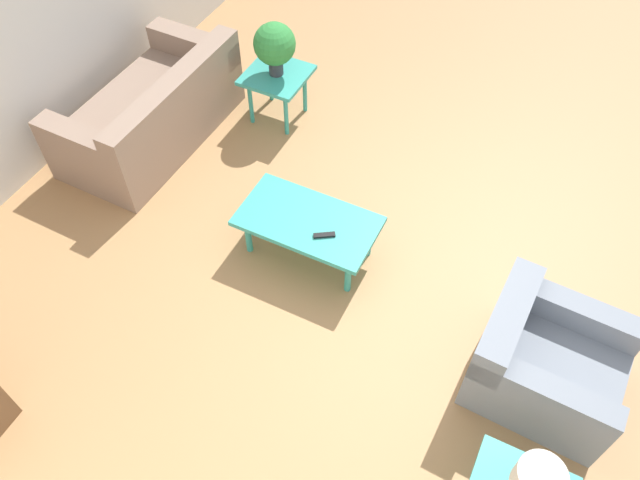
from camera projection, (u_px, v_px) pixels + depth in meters
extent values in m
plane|color=#A87A4C|center=(366.00, 262.00, 4.89)|extent=(14.00, 14.00, 0.00)
cube|color=silver|center=(3.00, 10.00, 4.68)|extent=(0.12, 7.20, 2.70)
cube|color=gray|center=(151.00, 119.00, 5.65)|extent=(0.93, 1.74, 0.41)
cube|color=gray|center=(175.00, 97.00, 5.25)|extent=(0.23, 1.72, 0.34)
cube|color=gray|center=(193.00, 45.00, 5.82)|extent=(0.91, 0.22, 0.22)
cube|color=gray|center=(84.00, 143.00, 4.98)|extent=(0.91, 0.22, 0.22)
cube|color=slate|center=(545.00, 371.00, 4.09)|extent=(0.93, 0.85, 0.39)
cube|color=slate|center=(507.00, 322.00, 3.93)|extent=(0.24, 0.82, 0.30)
cube|color=slate|center=(544.00, 392.00, 3.69)|extent=(0.90, 0.20, 0.20)
cube|color=slate|center=(572.00, 310.00, 4.04)|extent=(0.90, 0.20, 0.20)
cube|color=teal|center=(308.00, 221.00, 4.66)|extent=(1.05, 0.57, 0.04)
cylinder|color=teal|center=(369.00, 240.00, 4.81)|extent=(0.05, 0.05, 0.35)
cylinder|color=teal|center=(272.00, 203.00, 5.04)|extent=(0.05, 0.05, 0.35)
cylinder|color=teal|center=(348.00, 276.00, 4.59)|extent=(0.05, 0.05, 0.35)
cylinder|color=teal|center=(248.00, 236.00, 4.83)|extent=(0.05, 0.05, 0.35)
cube|color=teal|center=(277.00, 75.00, 5.61)|extent=(0.55, 0.55, 0.04)
cylinder|color=teal|center=(305.00, 91.00, 5.86)|extent=(0.04, 0.04, 0.45)
cylinder|color=teal|center=(270.00, 80.00, 5.96)|extent=(0.04, 0.04, 0.45)
cylinder|color=teal|center=(286.00, 114.00, 5.65)|extent=(0.04, 0.04, 0.45)
cylinder|color=teal|center=(251.00, 103.00, 5.75)|extent=(0.04, 0.04, 0.45)
cylinder|color=teal|center=(486.00, 471.00, 3.66)|extent=(0.04, 0.04, 0.45)
cylinder|color=#333338|center=(276.00, 67.00, 5.54)|extent=(0.13, 0.13, 0.15)
sphere|color=#2D7F38|center=(275.00, 44.00, 5.36)|extent=(0.37, 0.37, 0.37)
cylinder|color=beige|center=(539.00, 480.00, 3.01)|extent=(0.25, 0.25, 0.16)
cube|color=black|center=(324.00, 235.00, 4.54)|extent=(0.16, 0.12, 0.02)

